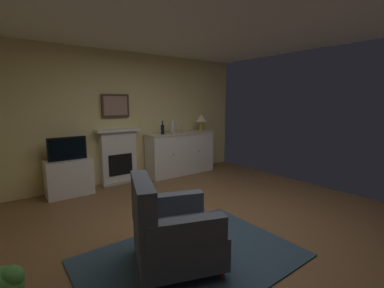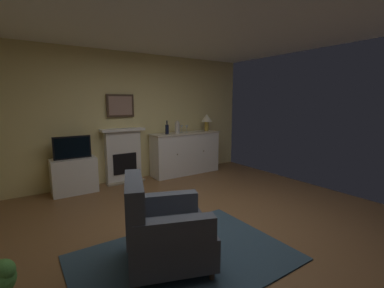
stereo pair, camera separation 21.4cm
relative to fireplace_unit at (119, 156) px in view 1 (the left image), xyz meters
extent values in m
cube|color=brown|center=(0.28, -2.59, -0.60)|extent=(5.52, 5.49, 0.10)
cube|color=#EAD68C|center=(0.28, 0.13, 0.76)|extent=(5.52, 0.06, 2.61)
cube|color=white|center=(0.28, -2.59, 2.11)|extent=(5.52, 5.49, 0.08)
cube|color=#2D4251|center=(-0.41, -3.00, -0.54)|extent=(2.20, 1.53, 0.02)
cube|color=white|center=(0.00, 0.01, -0.02)|extent=(0.70, 0.18, 1.05)
cube|color=tan|center=(0.00, -0.09, -0.53)|extent=(0.77, 0.20, 0.03)
cube|color=black|center=(0.00, -0.09, -0.16)|extent=(0.48, 0.02, 0.42)
cube|color=white|center=(0.00, -0.02, 0.53)|extent=(0.87, 0.27, 0.05)
cube|color=#473323|center=(0.00, 0.05, 1.00)|extent=(0.55, 0.03, 0.45)
cube|color=#9E7A6B|center=(0.00, 0.03, 1.00)|extent=(0.47, 0.01, 0.37)
cube|color=white|center=(1.39, -0.18, -0.09)|extent=(1.58, 0.45, 0.91)
cube|color=beige|center=(1.39, -0.18, 0.38)|extent=(1.61, 0.48, 0.03)
sphere|color=brown|center=(1.04, -0.41, -0.03)|extent=(0.02, 0.02, 0.02)
sphere|color=brown|center=(1.74, -0.41, -0.03)|extent=(0.02, 0.02, 0.02)
cylinder|color=#B79338|center=(1.99, -0.18, 0.50)|extent=(0.10, 0.10, 0.22)
cone|color=#EFE5C6|center=(1.99, -0.18, 0.70)|extent=(0.26, 0.26, 0.18)
cylinder|color=black|center=(0.92, -0.20, 0.49)|extent=(0.08, 0.08, 0.20)
cylinder|color=black|center=(0.92, -0.20, 0.64)|extent=(0.03, 0.03, 0.09)
cylinder|color=silver|center=(1.31, -0.14, 0.40)|extent=(0.06, 0.06, 0.00)
cylinder|color=silver|center=(1.31, -0.14, 0.44)|extent=(0.01, 0.01, 0.09)
cone|color=silver|center=(1.31, -0.14, 0.52)|extent=(0.07, 0.07, 0.07)
cylinder|color=silver|center=(1.42, -0.19, 0.40)|extent=(0.06, 0.06, 0.00)
cylinder|color=silver|center=(1.42, -0.19, 0.44)|extent=(0.01, 0.01, 0.09)
cone|color=silver|center=(1.42, -0.19, 0.52)|extent=(0.07, 0.07, 0.07)
cylinder|color=beige|center=(1.15, -0.23, 0.51)|extent=(0.11, 0.11, 0.24)
sphere|color=beige|center=(1.15, -0.23, 0.63)|extent=(0.08, 0.08, 0.08)
cube|color=white|center=(-0.97, -0.16, -0.23)|extent=(0.75, 0.42, 0.63)
cube|color=black|center=(-0.97, -0.18, 0.28)|extent=(0.62, 0.06, 0.40)
cube|color=black|center=(-0.97, -0.22, 0.28)|extent=(0.57, 0.01, 0.35)
sphere|color=#478438|center=(-2.00, -2.77, -0.28)|extent=(0.30, 0.30, 0.30)
sphere|color=#478438|center=(-1.94, -2.80, -0.21)|extent=(0.18, 0.18, 0.18)
cube|color=#474C56|center=(-0.59, -3.01, -0.29)|extent=(1.01, 0.99, 0.32)
cube|color=#474C56|center=(-0.90, -2.89, 0.12)|extent=(0.41, 0.77, 0.50)
cube|color=#474C56|center=(-0.70, -3.31, -0.02)|extent=(0.72, 0.38, 0.22)
cube|color=#474C56|center=(-0.48, -2.70, -0.02)|extent=(0.72, 0.38, 0.22)
cylinder|color=#473323|center=(-0.38, -3.42, -0.50)|extent=(0.05, 0.05, 0.10)
cylinder|color=#473323|center=(-0.16, -2.82, -0.50)|extent=(0.05, 0.05, 0.10)
cylinder|color=#473323|center=(-0.80, -2.59, -0.50)|extent=(0.05, 0.05, 0.10)
camera|label=1|loc=(-1.93, -5.02, 1.08)|focal=24.57mm
camera|label=2|loc=(-1.75, -5.14, 1.08)|focal=24.57mm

